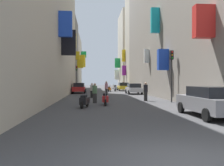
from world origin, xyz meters
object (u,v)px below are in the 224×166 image
scooter_black (85,101)px  traffic_light_near_corner (172,67)px  pedestrian_crossing (92,91)px  traffic_light_far_corner (77,74)px  scooter_silver (115,89)px  pedestrian_far_away (123,85)px  parked_car_red (79,88)px  parked_car_yellow (123,86)px  pedestrian_near_left (106,89)px  parked_car_grey (210,101)px  scooter_red (105,99)px  scooter_orange (109,89)px  scooter_white (115,87)px  pedestrian_near_right (146,92)px  pedestrian_mid_street (95,93)px  scooter_green (93,87)px  parked_car_silver (134,88)px

scooter_black → traffic_light_near_corner: size_ratio=0.43×
pedestrian_crossing → traffic_light_far_corner: size_ratio=0.36×
scooter_silver → pedestrian_far_away: bearing=70.4°
parked_car_red → parked_car_yellow: bearing=46.0°
parked_car_red → pedestrian_near_left: bearing=-62.3°
pedestrian_far_away → traffic_light_near_corner: size_ratio=0.40×
parked_car_grey → scooter_red: bearing=128.6°
parked_car_yellow → scooter_black: 27.49m
parked_car_red → scooter_orange: size_ratio=2.24×
scooter_white → pedestrian_near_right: (-0.11, -30.85, 0.36)m
pedestrian_near_left → pedestrian_mid_street: 8.89m
parked_car_red → scooter_black: bearing=-85.6°
scooter_green → pedestrian_crossing: 23.83m
parked_car_red → traffic_light_far_corner: bearing=98.7°
parked_car_red → parked_car_grey: parked_car_grey is taller
pedestrian_crossing → pedestrian_far_away: 22.82m
scooter_red → scooter_orange: size_ratio=0.92×
parked_car_silver → scooter_black: bearing=-111.0°
scooter_silver → pedestrian_far_away: pedestrian_far_away is taller
pedestrian_crossing → pedestrian_far_away: bearing=74.3°
scooter_orange → pedestrian_near_right: size_ratio=1.17×
scooter_red → scooter_green: size_ratio=0.98×
parked_car_yellow → scooter_white: size_ratio=2.37×
parked_car_silver → scooter_black: 17.10m
scooter_red → traffic_light_far_corner: size_ratio=0.42×
traffic_light_near_corner → traffic_light_far_corner: (-9.19, 19.65, -0.05)m
parked_car_grey → scooter_green: 37.80m
parked_car_grey → scooter_red: 7.79m
pedestrian_mid_street → pedestrian_near_left: bearing=80.6°
pedestrian_far_away → parked_car_silver: bearing=-91.9°
scooter_white → pedestrian_mid_street: bearing=-98.1°
pedestrian_far_away → traffic_light_far_corner: size_ratio=0.41×
scooter_orange → parked_car_silver: bearing=-67.9°
parked_car_red → pedestrian_near_left: (3.62, -6.90, 0.09)m
scooter_red → pedestrian_crossing: (-1.00, 7.47, 0.30)m
parked_car_yellow → pedestrian_near_right: size_ratio=2.54×
pedestrian_mid_street → pedestrian_far_away: 28.38m
parked_car_red → pedestrian_near_right: 15.62m
pedestrian_near_right → traffic_light_far_corner: traffic_light_far_corner is taller
scooter_white → pedestrian_near_left: 23.87m
pedestrian_near_left → traffic_light_near_corner: (4.95, -8.68, 2.06)m
traffic_light_near_corner → scooter_white: bearing=93.1°
scooter_orange → scooter_red: bearing=-94.9°
parked_car_red → scooter_silver: parked_car_red is taller
parked_car_grey → scooter_silver: parked_car_grey is taller
parked_car_silver → parked_car_yellow: size_ratio=0.92×
scooter_green → pedestrian_near_right: pedestrian_near_right is taller
pedestrian_near_right → pedestrian_mid_street: 4.79m
parked_car_yellow → scooter_silver: (-1.70, -2.00, -0.31)m
pedestrian_near_right → parked_car_grey: bearing=-83.4°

